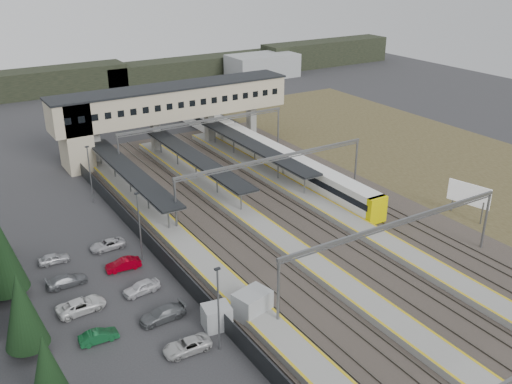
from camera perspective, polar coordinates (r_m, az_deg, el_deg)
ground at (r=59.87m, az=-0.50°, el=-8.85°), size 220.00×220.00×0.00m
conifer_row at (r=48.07m, az=-21.54°, el=-12.76°), size 4.42×49.82×9.50m
car_park at (r=50.11m, az=-10.29°, el=-15.72°), size 10.62×44.46×1.29m
lampposts at (r=55.52m, az=-8.32°, el=-6.68°), size 0.50×53.25×8.07m
fence at (r=60.69m, az=-8.29°, el=-7.53°), size 0.08×90.00×2.00m
relay_cabin_near at (r=53.80m, az=-0.37°, el=-11.23°), size 3.70×3.06×2.71m
relay_cabin_far at (r=52.81m, az=-3.95°, el=-12.34°), size 2.73×2.40×2.24m
rail_corridor at (r=67.83m, az=4.08°, el=-4.51°), size 34.00×90.00×0.92m
canopies at (r=82.71m, az=-6.06°, el=3.41°), size 23.10×30.00×3.28m
footbridge at (r=94.96m, az=-9.80°, el=8.34°), size 40.40×6.40×11.20m
gantries at (r=65.42m, az=7.14°, el=-0.18°), size 28.40×62.28×7.17m
train at (r=92.37m, az=0.23°, el=4.38°), size 2.72×56.71×3.42m
billboard at (r=76.59m, az=20.50°, el=-0.32°), size 1.52×5.45×4.67m
scrub_east at (r=91.77m, az=22.54°, el=1.13°), size 34.00×120.00×0.06m
treeline_far at (r=147.48m, az=-11.44°, el=11.51°), size 170.00×19.00×7.00m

